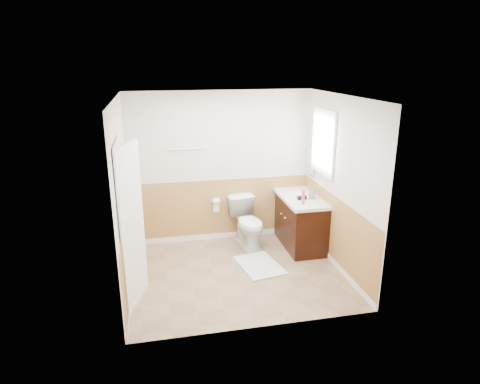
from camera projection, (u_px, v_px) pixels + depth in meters
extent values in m
plane|color=#8C7051|center=(237.00, 273.00, 6.03)|extent=(3.00, 3.00, 0.00)
plane|color=white|center=(236.00, 97.00, 5.27)|extent=(3.00, 3.00, 0.00)
plane|color=silver|center=(221.00, 168.00, 6.86)|extent=(3.00, 0.00, 3.00)
plane|color=silver|center=(261.00, 227.00, 4.44)|extent=(3.00, 0.00, 3.00)
plane|color=silver|center=(122.00, 198.00, 5.36)|extent=(0.00, 3.00, 3.00)
plane|color=silver|center=(339.00, 184.00, 5.95)|extent=(0.00, 3.00, 3.00)
plane|color=tan|center=(222.00, 211.00, 7.08)|extent=(3.00, 0.00, 3.00)
plane|color=tan|center=(260.00, 288.00, 4.68)|extent=(3.00, 0.00, 3.00)
plane|color=tan|center=(128.00, 251.00, 5.59)|extent=(0.00, 2.60, 2.60)
plane|color=tan|center=(335.00, 233.00, 6.17)|extent=(0.00, 2.60, 2.60)
imported|color=white|center=(248.00, 223.00, 6.84)|extent=(0.58, 0.85, 0.79)
cube|color=silver|center=(259.00, 265.00, 6.24)|extent=(0.69, 0.89, 0.02)
cube|color=black|center=(301.00, 223.00, 6.82)|extent=(0.55, 1.10, 0.80)
sphere|color=#BABAC1|center=(285.00, 218.00, 6.62)|extent=(0.03, 0.03, 0.03)
sphere|color=white|center=(281.00, 214.00, 6.81)|extent=(0.03, 0.03, 0.03)
cube|color=silver|center=(301.00, 198.00, 6.69)|extent=(0.60, 1.15, 0.05)
cylinder|color=white|center=(299.00, 193.00, 6.82)|extent=(0.36, 0.36, 0.02)
cylinder|color=#B5B5BC|center=(309.00, 189.00, 6.84)|extent=(0.02, 0.02, 0.14)
cylinder|color=#D9385E|center=(303.00, 197.00, 6.33)|extent=(0.05, 0.05, 0.22)
imported|color=gray|center=(312.00, 193.00, 6.56)|extent=(0.09, 0.09, 0.19)
cylinder|color=black|center=(302.00, 197.00, 6.54)|extent=(0.14, 0.07, 0.07)
cylinder|color=black|center=(299.00, 199.00, 6.58)|extent=(0.03, 0.03, 0.07)
cube|color=silver|center=(311.00, 148.00, 6.88)|extent=(0.02, 0.35, 0.90)
cube|color=white|center=(323.00, 142.00, 6.34)|extent=(0.04, 0.80, 1.00)
cube|color=white|center=(324.00, 142.00, 6.34)|extent=(0.01, 0.70, 0.90)
cube|color=white|center=(130.00, 227.00, 5.03)|extent=(0.29, 0.78, 2.04)
cube|color=white|center=(124.00, 227.00, 5.01)|extent=(0.02, 0.92, 2.10)
sphere|color=silver|center=(137.00, 222.00, 5.37)|extent=(0.06, 0.06, 0.06)
cylinder|color=silver|center=(187.00, 149.00, 6.60)|extent=(0.62, 0.02, 0.02)
cylinder|color=silver|center=(216.00, 201.00, 6.94)|extent=(0.14, 0.02, 0.02)
cylinder|color=white|center=(216.00, 201.00, 6.94)|extent=(0.10, 0.11, 0.11)
cube|color=white|center=(216.00, 207.00, 6.98)|extent=(0.10, 0.01, 0.16)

